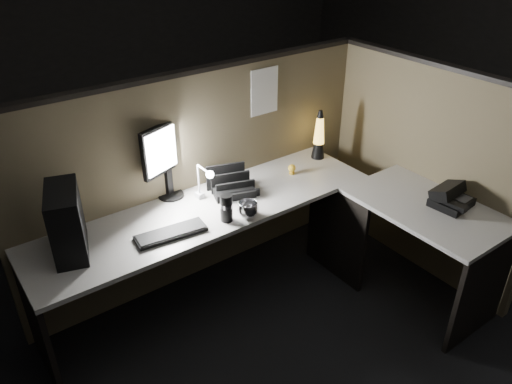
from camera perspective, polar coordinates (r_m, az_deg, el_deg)
floor at (r=3.33m, az=3.11°, el=-16.31°), size 6.00×6.00×0.00m
room_shell at (r=2.43m, az=4.17°, el=11.10°), size 6.00×6.00×6.00m
partition_back at (r=3.48m, az=-6.21°, el=1.50°), size 2.66×0.06×1.50m
partition_right at (r=3.76m, az=18.43°, el=2.28°), size 0.06×1.66×1.50m
desk at (r=3.18m, az=3.04°, el=-4.99°), size 2.60×1.60×0.73m
pc_tower at (r=2.87m, az=-20.83°, el=-3.21°), size 0.27×0.40×0.38m
monitor at (r=3.21m, az=-10.25°, el=4.37°), size 0.38×0.18×0.51m
keyboard at (r=2.96m, az=-9.69°, el=-4.67°), size 0.43×0.19×0.02m
mouse at (r=3.10m, az=-0.66°, el=-2.28°), size 0.08×0.06×0.03m
clip_lamp at (r=3.18m, az=-5.90°, el=1.18°), size 0.05×0.20×0.26m
organizer at (r=3.33m, az=-2.83°, el=0.69°), size 0.32×0.30×0.20m
lava_lamp at (r=3.77m, az=7.20°, el=6.10°), size 0.10×0.10×0.38m
travel_mug at (r=3.01m, az=-3.40°, el=-1.82°), size 0.08×0.08×0.18m
steel_mug at (r=3.06m, az=-0.92°, el=-2.05°), size 0.14×0.14×0.10m
figurine at (r=3.56m, az=4.13°, el=2.75°), size 0.05×0.05×0.05m
pinned_paper at (r=3.50m, az=0.98°, el=11.42°), size 0.23×0.00×0.33m
desk_phone at (r=3.41m, az=21.28°, el=-0.59°), size 0.26×0.27×0.14m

